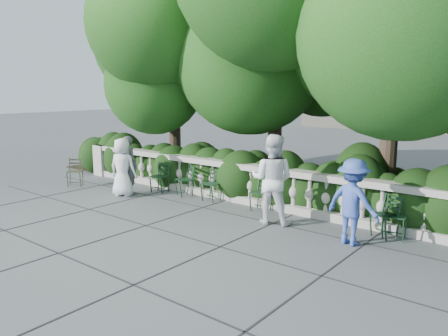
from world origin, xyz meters
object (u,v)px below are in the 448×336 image
Objects in this scene: person_businessman at (123,167)px; person_woman_grey at (130,165)px; chair_d at (257,212)px; chair_e at (378,238)px; chair_a at (157,193)px; chair_b at (208,202)px; chair_weathered at (75,187)px; person_older_blue at (353,202)px; chair_c at (180,197)px; person_casual_man at (272,179)px; chair_f at (392,241)px.

person_businessman is 0.98× the size of person_woman_grey.
chair_d is 1.00× the size of chair_e.
chair_b is at bearing -3.06° from chair_a.
person_businessman reaches higher than chair_weathered.
chair_weathered is at bearing 13.38° from person_older_blue.
chair_a is 1.00× the size of chair_e.
chair_c is at bearing -175.57° from chair_b.
person_casual_man is 1.19× the size of person_older_blue.
chair_b is (1.70, 0.16, 0.00)m from chair_a.
chair_f is (3.08, -0.02, 0.00)m from chair_d.
chair_b is at bearing -29.47° from person_casual_man.
chair_e is at bearing -165.42° from person_woman_grey.
chair_b is at bearing -154.51° from person_woman_grey.
person_woman_grey is 0.83× the size of person_casual_man.
person_older_blue reaches higher than chair_a.
chair_weathered is at bearing -162.76° from chair_b.
chair_f is at bearing -120.69° from person_older_blue.
chair_e is 1.05m from person_older_blue.
chair_e is 6.61m from person_businessman.
chair_e is (4.35, -0.04, 0.00)m from chair_b.
person_businessman is at bearing 12.37° from person_older_blue.
chair_c is 1.00× the size of chair_weathered.
chair_d is 0.53× the size of person_woman_grey.
person_woman_grey is at bearing -15.12° from person_casual_man.
chair_a and chair_weathered have the same top height.
chair_b is at bearing 178.85° from chair_d.
person_older_blue is at bearing -15.98° from chair_d.
person_older_blue is at bearing 165.19° from person_businessman.
chair_d is at bearing -4.69° from person_older_blue.
chair_f is 0.53× the size of person_older_blue.
person_casual_man is at bearing 4.44° from person_older_blue.
chair_b is at bearing 29.27° from chair_c.
chair_b is 1.00× the size of chair_weathered.
chair_c is at bearing 2.96° from person_older_blue.
chair_a and chair_f have the same top height.
chair_d is at bearing -159.13° from chair_e.
person_casual_man reaches higher than chair_weathered.
chair_f is at bearing 1.50° from chair_b.
person_businessman is at bearing -150.47° from chair_e.
chair_weathered is at bearing -134.35° from chair_c.
chair_d is 3.87m from person_woman_grey.
person_businessman is 0.98× the size of person_older_blue.
chair_e is 0.53× the size of person_older_blue.
chair_b is at bearing 171.50° from chair_f.
chair_f is 6.89m from person_woman_grey.
chair_weathered is (-4.12, -1.15, 0.00)m from chair_b.
chair_weathered is 6.42m from person_casual_man.
person_woman_grey is at bearing -128.51° from chair_c.
chair_a is 0.44× the size of person_casual_man.
chair_f is 6.86m from person_businessman.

